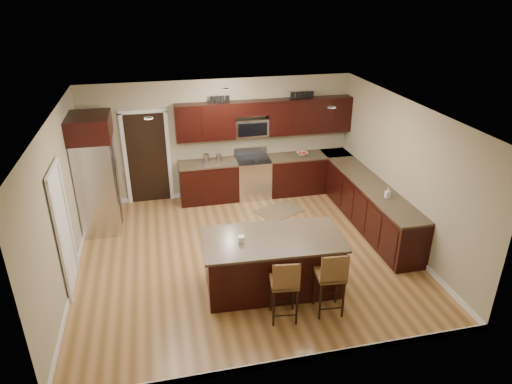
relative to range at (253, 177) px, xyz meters
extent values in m
plane|color=#A37140|center=(-0.68, -2.45, -0.47)|extent=(6.00, 6.00, 0.00)
plane|color=silver|center=(-0.68, -2.45, 2.23)|extent=(6.00, 6.00, 0.00)
plane|color=tan|center=(-0.68, 0.30, 0.88)|extent=(6.00, 0.00, 6.00)
plane|color=tan|center=(-3.68, -2.45, 0.88)|extent=(0.00, 5.50, 5.50)
plane|color=tan|center=(2.32, -2.45, 0.88)|extent=(0.00, 5.50, 5.50)
cube|color=black|center=(-1.03, 0.00, -0.03)|extent=(1.30, 0.60, 0.88)
cube|color=black|center=(1.35, 0.00, -0.03)|extent=(1.94, 0.60, 0.88)
cube|color=black|center=(2.02, -1.98, -0.03)|extent=(0.60, 3.35, 0.88)
cube|color=brown|center=(-1.03, 0.00, 0.43)|extent=(1.30, 0.63, 0.04)
cube|color=brown|center=(1.35, 0.00, 0.43)|extent=(1.94, 0.63, 0.04)
cube|color=brown|center=(2.02, -1.98, 0.43)|extent=(0.63, 3.35, 0.04)
cube|color=black|center=(-1.03, 0.13, 1.35)|extent=(1.30, 0.33, 0.80)
cube|color=black|center=(1.35, 0.13, 1.35)|extent=(1.94, 0.33, 0.80)
cube|color=black|center=(0.00, 0.13, 1.60)|extent=(0.76, 0.33, 0.30)
cube|color=silver|center=(0.00, 0.00, -0.02)|extent=(0.76, 0.64, 0.90)
cube|color=black|center=(0.00, 0.00, 0.44)|extent=(0.76, 0.60, 0.03)
cube|color=black|center=(0.00, -0.30, -0.02)|extent=(0.65, 0.01, 0.45)
cube|color=silver|center=(0.00, 0.27, 0.55)|extent=(0.76, 0.05, 0.18)
cube|color=silver|center=(0.00, 0.15, 1.15)|extent=(0.76, 0.31, 0.40)
cube|color=black|center=(-2.33, 0.28, 0.56)|extent=(0.85, 0.03, 2.06)
cube|color=white|center=(-3.66, -2.75, 0.55)|extent=(0.03, 0.80, 2.04)
cube|color=black|center=(-0.45, -3.50, -0.03)|extent=(2.16, 1.16, 0.88)
cube|color=brown|center=(-0.45, -3.50, 0.43)|extent=(2.26, 1.27, 0.04)
cube|color=black|center=(-0.45, -3.50, -0.43)|extent=(2.07, 1.08, 0.09)
cube|color=brown|center=(-0.48, -4.28, 0.17)|extent=(0.44, 0.44, 0.06)
cube|color=brown|center=(-0.50, -4.46, 0.38)|extent=(0.40, 0.09, 0.42)
cylinder|color=black|center=(-0.65, -4.45, -0.17)|extent=(0.03, 0.03, 0.61)
cylinder|color=black|center=(-0.31, -4.45, -0.17)|extent=(0.03, 0.03, 0.61)
cylinder|color=black|center=(-0.65, -4.11, -0.17)|extent=(0.03, 0.03, 0.61)
cylinder|color=black|center=(-0.31, -4.11, -0.17)|extent=(0.03, 0.03, 0.61)
cube|color=brown|center=(0.23, -4.28, 0.19)|extent=(0.44, 0.44, 0.06)
cube|color=brown|center=(0.21, -4.46, 0.40)|extent=(0.41, 0.08, 0.43)
cylinder|color=black|center=(0.05, -4.46, -0.16)|extent=(0.03, 0.03, 0.63)
cylinder|color=black|center=(0.40, -4.46, -0.16)|extent=(0.03, 0.03, 0.63)
cylinder|color=black|center=(0.05, -4.11, -0.16)|extent=(0.03, 0.03, 0.63)
cylinder|color=black|center=(0.40, -4.11, -0.16)|extent=(0.03, 0.03, 0.63)
cube|color=silver|center=(-3.30, -0.80, 0.48)|extent=(0.72, 0.95, 1.90)
cube|color=black|center=(-2.94, -0.80, 0.48)|extent=(0.01, 0.02, 1.80)
cylinder|color=silver|center=(-2.91, -0.88, 0.57)|extent=(0.02, 0.02, 0.84)
cylinder|color=silver|center=(-2.91, -0.72, 0.57)|extent=(0.02, 0.02, 0.84)
cube|color=black|center=(-3.30, -0.80, 1.65)|extent=(0.78, 1.01, 0.45)
cube|color=brown|center=(0.41, -0.90, -0.47)|extent=(1.17, 1.00, 0.01)
imported|color=silver|center=(1.18, 0.00, 0.48)|extent=(0.26, 0.26, 0.06)
imported|color=#B2B2B2|center=(2.02, -2.54, 0.54)|extent=(0.09, 0.09, 0.19)
cylinder|color=silver|center=(-1.06, 0.00, 0.55)|extent=(0.12, 0.12, 0.21)
cylinder|color=silver|center=(-0.78, 0.00, 0.54)|extent=(0.11, 0.11, 0.18)
cylinder|color=white|center=(-0.95, -3.50, 0.50)|extent=(0.10, 0.10, 0.10)
camera|label=1|loc=(-2.08, -9.49, 4.13)|focal=32.00mm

